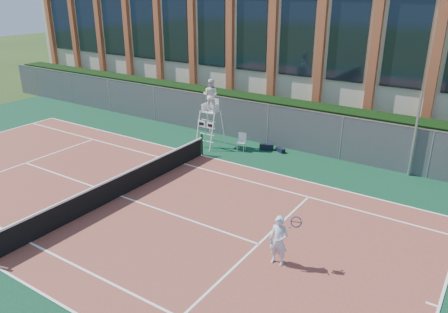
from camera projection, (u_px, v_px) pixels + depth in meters
The scene contains 13 objects.
ground at pixel (121, 197), 17.69m from camera, with size 120.00×120.00×0.00m, color #233814.
apron at pixel (138, 188), 18.46m from camera, with size 36.00×20.00×0.01m, color #0C351D.
tennis_court at pixel (121, 196), 17.68m from camera, with size 23.77×10.97×0.02m, color brown.
tennis_net at pixel (119, 185), 17.49m from camera, with size 0.10×11.30×1.10m.
fence at pixel (236, 119), 24.12m from camera, with size 40.00×0.06×2.20m, color #595E60, non-canonical shape.
hedge at pixel (247, 114), 25.05m from camera, with size 40.00×1.40×2.20m, color black.
building at pixel (306, 45), 30.11m from camera, with size 45.00×10.60×8.22m.
steel_pole at pixel (415, 135), 19.00m from camera, with size 0.12×0.12×3.82m, color #9EA0A5.
umpire_chair at pixel (211, 97), 22.43m from camera, with size 1.01×1.55×3.61m.
plastic_chair at pixel (242, 140), 22.51m from camera, with size 0.51×0.51×0.91m.
sports_bag_near at pixel (267, 147), 22.68m from camera, with size 0.72×0.29×0.31m, color black.
sports_bag_far at pixel (280, 150), 22.38m from camera, with size 0.52×0.23×0.21m, color black.
tennis_player at pixel (279, 240), 13.11m from camera, with size 0.92×0.64×1.63m.
Camera 1 is at (12.24, -10.92, 8.00)m, focal length 35.00 mm.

